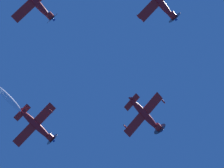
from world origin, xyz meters
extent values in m
ellipsoid|color=red|center=(3.21, 1.16, 73.89)|extent=(4.27, 7.07, 2.42)
cylinder|color=red|center=(1.71, -1.74, 74.37)|extent=(1.80, 1.43, 1.63)
cone|color=#194CB2|center=(1.40, -2.36, 74.47)|extent=(0.97, 0.95, 0.81)
cylinder|color=#3F3F47|center=(1.47, -2.22, 74.45)|extent=(3.13, 1.22, 3.31)
cube|color=red|center=(3.36, 1.29, 73.70)|extent=(7.98, 5.15, 4.29)
ellipsoid|color=red|center=(7.07, -0.30, 75.61)|extent=(0.71, 1.01, 0.47)
ellipsoid|color=red|center=(-0.35, 2.88, 71.78)|extent=(0.71, 1.01, 0.47)
cube|color=red|center=(4.61, 3.95, 73.48)|extent=(3.04, 2.24, 1.64)
cube|color=red|center=(4.47, 4.18, 73.95)|extent=(1.11, 1.22, 1.28)
ellipsoid|color=#1E232D|center=(2.91, 1.01, 74.34)|extent=(1.56, 1.84, 1.16)
ellipsoid|color=red|center=(21.59, 4.91, 74.73)|extent=(4.41, 7.05, 2.11)
cylinder|color=red|center=(20.09, 1.99, 75.07)|extent=(1.77, 1.45, 1.56)
cone|color=#194CB2|center=(19.77, 1.37, 75.14)|extent=(0.97, 0.96, 0.77)
cylinder|color=#3F3F47|center=(19.85, 1.51, 75.12)|extent=(3.01, 1.28, 3.24)
cube|color=red|center=(21.74, 5.06, 74.54)|extent=(8.22, 5.25, 3.67)
ellipsoid|color=red|center=(25.51, 3.31, 76.19)|extent=(0.72, 1.01, 0.43)
ellipsoid|color=red|center=(17.98, 6.80, 72.89)|extent=(0.72, 1.01, 0.43)
cube|color=red|center=(23.01, 7.71, 74.46)|extent=(3.14, 2.27, 1.40)
cube|color=red|center=(22.89, 7.91, 74.95)|extent=(1.06, 1.23, 1.26)
ellipsoid|color=#1E232D|center=(21.31, 4.74, 75.18)|extent=(1.57, 1.85, 1.08)
ellipsoid|color=red|center=(-4.60, 18.52, 74.47)|extent=(4.35, 7.08, 2.25)
cylinder|color=red|center=(-6.09, 15.61, 74.86)|extent=(1.80, 1.46, 1.61)
cone|color=#194CB2|center=(-6.41, 14.99, 74.95)|extent=(0.98, 0.96, 0.79)
cylinder|color=#3F3F47|center=(-6.34, 15.13, 74.93)|extent=(3.10, 1.29, 3.32)
cube|color=red|center=(-4.44, 18.66, 74.29)|extent=(7.99, 5.15, 4.25)
ellipsoid|color=red|center=(-0.75, 17.02, 76.21)|extent=(0.72, 1.02, 0.45)
ellipsoid|color=#1E232D|center=(-4.89, 18.37, 74.91)|extent=(1.58, 1.85, 1.12)
ellipsoid|color=red|center=(14.85, 24.62, 75.30)|extent=(4.28, 7.03, 2.45)
cylinder|color=red|center=(13.36, 21.73, 75.80)|extent=(1.78, 1.41, 1.61)
cone|color=#194CB2|center=(13.04, 21.11, 75.91)|extent=(0.96, 0.94, 0.80)
cylinder|color=#3F3F47|center=(13.12, 21.25, 75.88)|extent=(3.08, 1.18, 3.24)
cube|color=red|center=(15.00, 24.76, 75.10)|extent=(8.14, 5.23, 3.88)
ellipsoid|color=red|center=(18.78, 23.11, 76.81)|extent=(0.71, 1.00, 0.48)
ellipsoid|color=#1E232D|center=(14.58, 24.47, 75.76)|extent=(1.56, 1.82, 1.16)
ellipsoid|color=white|center=(24.32, 10.85, 74.00)|extent=(3.85, 6.15, 1.84)
camera|label=1|loc=(3.15, 19.53, 1.92)|focal=70.04mm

